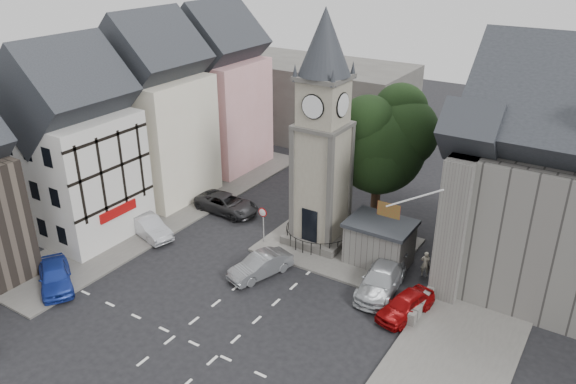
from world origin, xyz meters
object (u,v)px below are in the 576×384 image
Objects in this scene: stone_shelter at (379,242)px; car_west_blue at (55,276)px; clock_tower at (323,134)px; pedestrian at (426,264)px; car_east_red at (406,305)px.

car_west_blue is at bearing -139.59° from stone_shelter.
stone_shelter is 0.92× the size of car_west_blue.
clock_tower reaches higher than pedestrian.
clock_tower is 3.49× the size of car_west_blue.
clock_tower reaches higher than stone_shelter.
car_west_blue is (-15.86, -13.50, -0.76)m from stone_shelter.
pedestrian is at bearing 2.60° from stone_shelter.
car_east_red is (8.50, -4.99, -7.41)m from clock_tower.
stone_shelter reaches higher than car_west_blue.
stone_shelter is (4.80, -0.49, -6.57)m from clock_tower.
clock_tower reaches higher than car_west_blue.
clock_tower is at bearing 164.03° from car_east_red.
stone_shelter is 5.89m from car_east_red.
clock_tower is at bearing -17.83° from pedestrian.
clock_tower is at bearing -5.45° from car_west_blue.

